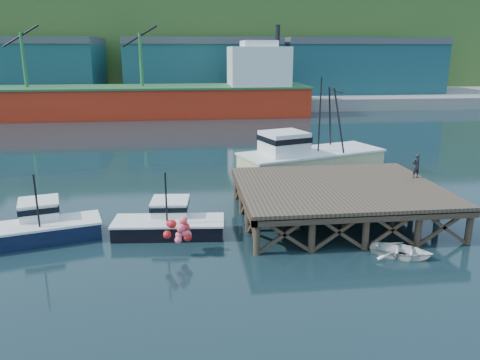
{
  "coord_description": "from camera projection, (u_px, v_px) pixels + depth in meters",
  "views": [
    {
      "loc": [
        -3.58,
        -26.3,
        10.01
      ],
      "look_at": [
        -0.26,
        2.0,
        2.07
      ],
      "focal_mm": 35.0,
      "sensor_mm": 36.0,
      "label": 1
    }
  ],
  "objects": [
    {
      "name": "cargo_ship",
      "position": [
        153.0,
        95.0,
        72.34
      ],
      "size": [
        55.5,
        10.0,
        13.75
      ],
      "color": "red",
      "rests_on": "ground"
    },
    {
      "name": "ground",
      "position": [
        248.0,
        222.0,
        28.25
      ],
      "size": [
        300.0,
        300.0,
        0.0
      ],
      "primitive_type": "plane",
      "color": "black",
      "rests_on": "ground"
    },
    {
      "name": "trawler",
      "position": [
        308.0,
        156.0,
        38.24
      ],
      "size": [
        12.64,
        7.84,
        7.97
      ],
      "rotation": [
        0.0,
        0.0,
        0.33
      ],
      "color": "beige",
      "rests_on": "ground"
    },
    {
      "name": "warehouse_mid",
      "position": [
        203.0,
        69.0,
        88.7
      ],
      "size": [
        28.0,
        16.0,
        9.0
      ],
      "primitive_type": "cube",
      "color": "#1A4C58",
      "rests_on": "far_quay"
    },
    {
      "name": "warehouse_right",
      "position": [
        355.0,
        68.0,
        92.06
      ],
      "size": [
        30.0,
        16.0,
        9.0
      ],
      "primitive_type": "cube",
      "color": "#1A4C58",
      "rests_on": "far_quay"
    },
    {
      "name": "dockworker",
      "position": [
        416.0,
        166.0,
        29.69
      ],
      "size": [
        0.65,
        0.51,
        1.57
      ],
      "primitive_type": "imported",
      "rotation": [
        0.0,
        0.0,
        3.41
      ],
      "color": "black",
      "rests_on": "wharf"
    },
    {
      "name": "wharf",
      "position": [
        339.0,
        189.0,
        28.17
      ],
      "size": [
        12.0,
        10.0,
        2.62
      ],
      "color": "brown",
      "rests_on": "ground"
    },
    {
      "name": "boat_black",
      "position": [
        169.0,
        222.0,
        26.26
      ],
      "size": [
        6.3,
        5.28,
        3.79
      ],
      "rotation": [
        0.0,
        0.0,
        -0.08
      ],
      "color": "black",
      "rests_on": "ground"
    },
    {
      "name": "boat_navy",
      "position": [
        40.0,
        226.0,
        25.45
      ],
      "size": [
        6.6,
        4.25,
        3.9
      ],
      "rotation": [
        0.0,
        0.0,
        0.26
      ],
      "color": "#0E1732",
      "rests_on": "ground"
    },
    {
      "name": "hillside",
      "position": [
        197.0,
        46.0,
        120.97
      ],
      "size": [
        220.0,
        50.0,
        22.0
      ],
      "primitive_type": "cube",
      "color": "#2D511E",
      "rests_on": "ground"
    },
    {
      "name": "dinghy",
      "position": [
        401.0,
        251.0,
        23.4
      ],
      "size": [
        3.69,
        3.35,
        0.63
      ],
      "primitive_type": "imported",
      "rotation": [
        0.0,
        0.0,
        1.06
      ],
      "color": "white",
      "rests_on": "ground"
    },
    {
      "name": "warehouse_left",
      "position": [
        10.0,
        70.0,
        84.77
      ],
      "size": [
        32.0,
        16.0,
        9.0
      ],
      "primitive_type": "cube",
      "color": "#1A4C58",
      "rests_on": "far_quay"
    },
    {
      "name": "far_quay",
      "position": [
        202.0,
        96.0,
        94.96
      ],
      "size": [
        160.0,
        40.0,
        2.0
      ],
      "primitive_type": "cube",
      "color": "gray",
      "rests_on": "ground"
    }
  ]
}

